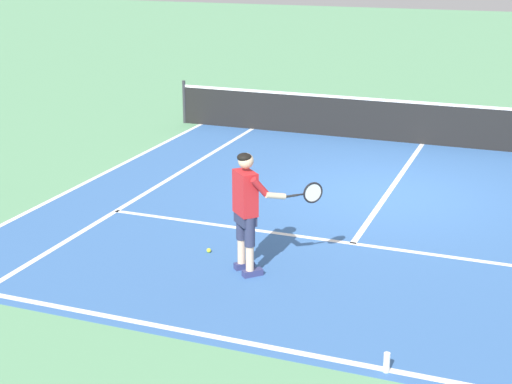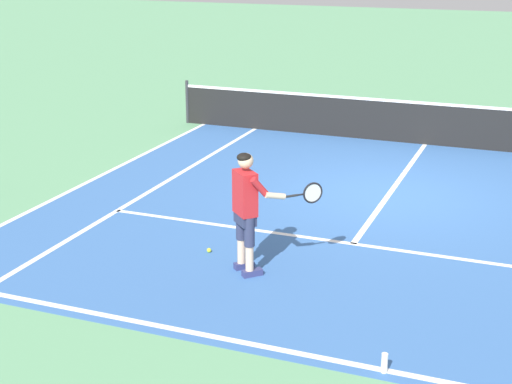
{
  "view_description": "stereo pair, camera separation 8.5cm",
  "coord_description": "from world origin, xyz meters",
  "views": [
    {
      "loc": [
        2.48,
        -13.16,
        4.37
      ],
      "look_at": [
        -1.13,
        -3.73,
        1.05
      ],
      "focal_mm": 53.83,
      "sensor_mm": 36.0,
      "label": 1
    },
    {
      "loc": [
        2.56,
        -13.13,
        4.37
      ],
      "look_at": [
        -1.13,
        -3.73,
        1.05
      ],
      "focal_mm": 53.83,
      "sensor_mm": 36.0,
      "label": 2
    }
  ],
  "objects": [
    {
      "name": "line_singles_left",
      "position": [
        -4.12,
        -1.06,
        0.0
      ],
      "size": [
        0.1,
        9.78,
        0.01
      ],
      "primitive_type": "cube",
      "color": "white",
      "rests_on": "ground"
    },
    {
      "name": "line_doubles_left",
      "position": [
        -5.49,
        -1.06,
        0.0
      ],
      "size": [
        0.1,
        9.78,
        0.01
      ],
      "primitive_type": "cube",
      "color": "white",
      "rests_on": "ground"
    },
    {
      "name": "tennis_net",
      "position": [
        0.0,
        3.83,
        0.5
      ],
      "size": [
        11.96,
        0.08,
        1.07
      ],
      "color": "#333338",
      "rests_on": "ground"
    },
    {
      "name": "tennis_player",
      "position": [
        -1.1,
        -4.11,
        0.99
      ],
      "size": [
        1.15,
        0.75,
        1.71
      ],
      "color": "navy",
      "rests_on": "ground"
    },
    {
      "name": "line_baseline",
      "position": [
        0.0,
        -5.95,
        0.0
      ],
      "size": [
        10.98,
        0.1,
        0.01
      ],
      "primitive_type": "cube",
      "color": "white",
      "rests_on": "ground"
    },
    {
      "name": "court_inner_surface",
      "position": [
        0.0,
        -1.06,
        0.0
      ],
      "size": [
        10.98,
        10.18,
        0.0
      ],
      "primitive_type": "cube",
      "color": "#3866A8",
      "rests_on": "ground"
    },
    {
      "name": "water_bottle",
      "position": [
        1.22,
        -5.98,
        0.11
      ],
      "size": [
        0.07,
        0.07,
        0.23
      ],
      "primitive_type": "cylinder",
      "color": "white",
      "rests_on": "ground"
    },
    {
      "name": "line_centre_service",
      "position": [
        0.0,
        0.63,
        0.0
      ],
      "size": [
        0.1,
        6.4,
        0.01
      ],
      "primitive_type": "cube",
      "color": "white",
      "rests_on": "ground"
    },
    {
      "name": "tennis_ball_near_feet",
      "position": [
        -1.9,
        -3.66,
        0.03
      ],
      "size": [
        0.07,
        0.07,
        0.07
      ],
      "primitive_type": "sphere",
      "color": "#CCE02D",
      "rests_on": "ground"
    },
    {
      "name": "ground_plane",
      "position": [
        0.0,
        0.0,
        0.0
      ],
      "size": [
        80.0,
        80.0,
        0.0
      ],
      "primitive_type": "plane",
      "color": "#609E70"
    },
    {
      "name": "line_service",
      "position": [
        0.0,
        -2.57,
        0.0
      ],
      "size": [
        8.23,
        0.1,
        0.01
      ],
      "primitive_type": "cube",
      "color": "white",
      "rests_on": "ground"
    }
  ]
}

